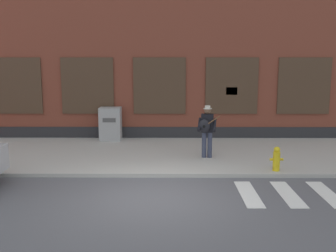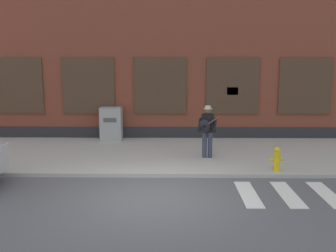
# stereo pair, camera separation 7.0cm
# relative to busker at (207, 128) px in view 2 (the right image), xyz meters

# --- Properties ---
(ground_plane) EXTENTS (160.00, 160.00, 0.00)m
(ground_plane) POSITION_rel_busker_xyz_m (-1.59, -3.38, -1.06)
(ground_plane) COLOR #56565B
(sidewalk) EXTENTS (28.00, 5.05, 0.11)m
(sidewalk) POSITION_rel_busker_xyz_m (-1.59, 0.69, -1.01)
(sidewalk) COLOR #ADAAA3
(sidewalk) RESTS_ON ground
(building_backdrop) EXTENTS (28.00, 4.06, 8.21)m
(building_backdrop) POSITION_rel_busker_xyz_m (-1.59, 5.20, 3.03)
(building_backdrop) COLOR brown
(building_backdrop) RESTS_ON ground
(busker) EXTENTS (0.72, 0.60, 1.68)m
(busker) POSITION_rel_busker_xyz_m (0.00, 0.00, 0.00)
(busker) COLOR #33384C
(busker) RESTS_ON sidewalk
(utility_box) EXTENTS (0.82, 0.65, 1.28)m
(utility_box) POSITION_rel_busker_xyz_m (-3.50, 2.76, -0.31)
(utility_box) COLOR #9E9E9E
(utility_box) RESTS_ON sidewalk
(fire_hydrant) EXTENTS (0.38, 0.20, 0.70)m
(fire_hydrant) POSITION_rel_busker_xyz_m (1.85, -1.49, -0.61)
(fire_hydrant) COLOR gold
(fire_hydrant) RESTS_ON sidewalk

